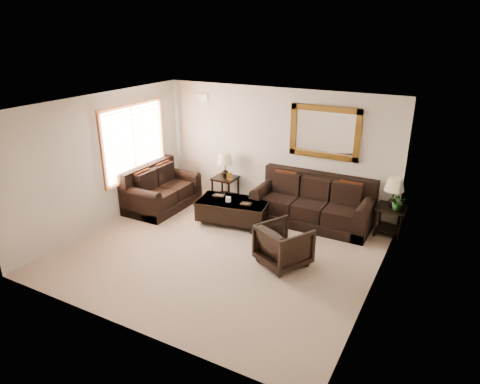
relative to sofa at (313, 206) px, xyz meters
The scene contains 11 objects.
room 2.49m from the sofa, 118.27° to the right, with size 5.51×5.01×2.71m.
window 4.12m from the sofa, 163.55° to the right, with size 0.07×1.96×1.66m.
mirror 1.55m from the sofa, 90.00° to the left, with size 1.50×0.06×1.10m.
air_vent 3.61m from the sofa, behind, with size 0.25×0.02×0.18m, color #999999.
sofa is the anchor object (origin of this frame).
loveseat 3.48m from the sofa, 165.42° to the right, with size 1.03×1.73×0.97m.
end_table_left 2.28m from the sofa, behind, with size 0.53×0.53×1.16m.
end_table_right 1.61m from the sofa, ahead, with size 0.54×0.54×1.20m.
coffee_table 1.69m from the sofa, 150.31° to the right, with size 1.59×1.04×0.63m.
armchair 1.91m from the sofa, 85.93° to the right, with size 0.78×0.73×0.81m, color black.
potted_plant 1.71m from the sofa, ahead, with size 0.30×0.33×0.26m, color #20541D.
Camera 1 is at (3.67, -6.03, 3.92)m, focal length 32.00 mm.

